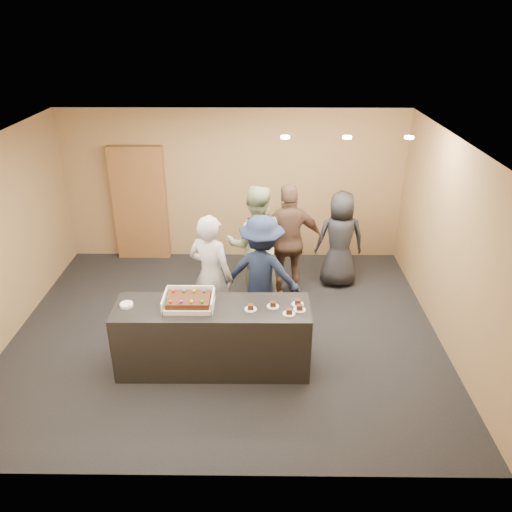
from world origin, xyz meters
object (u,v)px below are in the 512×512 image
Objects in this scene: sheet_cake at (189,300)px; cake_box at (189,303)px; person_sage_man at (256,245)px; person_navy_man at (262,273)px; plate_stack at (127,305)px; person_server_grey at (211,276)px; person_brown_extra at (289,241)px; person_dark_suit at (340,239)px; serving_counter at (213,337)px; storage_cabinet at (140,204)px.

cake_box is at bearing 89.18° from sheet_cake.
person_sage_man reaches higher than person_navy_man.
person_sage_man reaches higher than plate_stack.
person_server_grey is 0.97× the size of person_brown_extra.
person_dark_suit is at bearing 37.33° from plate_stack.
person_navy_man is at bearing 57.18° from serving_counter.
person_server_grey reaches higher than serving_counter.
person_sage_man is (0.51, 1.73, 0.49)m from serving_counter.
person_dark_suit is at bearing -122.47° from person_navy_man.
plate_stack is 1.90m from person_navy_man.
person_sage_man is 1.02× the size of person_brown_extra.
storage_cabinet is at bearing 115.75° from serving_counter.
person_server_grey is 1.11× the size of person_dark_suit.
serving_counter is 0.61m from sheet_cake.
serving_counter is 1.49× the size of person_dark_suit.
serving_counter is 15.10× the size of plate_stack.
plate_stack is (-1.04, 0.00, 0.47)m from serving_counter.
serving_counter is 1.35× the size of person_server_grey.
cake_box is at bearing 1.46° from plate_stack.
cake_box is 0.38× the size of person_dark_suit.
person_sage_man is (1.55, 1.72, 0.02)m from plate_stack.
plate_stack is at bearing 42.49° from person_navy_man.
person_dark_suit is at bearing -15.90° from storage_cabinet.
sheet_cake is at bearing -68.02° from storage_cabinet.
person_sage_man reaches higher than serving_counter.
cake_box is 1.88m from person_sage_man.
cake_box is at bearing 42.95° from person_dark_suit.
plate_stack is (-0.76, 0.00, -0.08)m from sheet_cake.
plate_stack is (0.53, -3.21, -0.12)m from storage_cabinet.
person_server_grey reaches higher than plate_stack.
person_brown_extra reaches higher than person_navy_man.
sheet_cake is at bearing 179.65° from serving_counter.
storage_cabinet is 3.60m from person_dark_suit.
sheet_cake is 0.28× the size of person_brown_extra.
storage_cabinet reaches higher than person_sage_man.
person_brown_extra reaches higher than cake_box.
sheet_cake is at bearing -90.82° from cake_box.
cake_box is 1.29m from person_navy_man.
person_sage_man is 1.46m from person_dark_suit.
person_brown_extra is (1.12, 1.08, 0.03)m from person_server_grey.
cake_box is 3.09m from person_dark_suit.
sheet_cake is (1.30, -3.21, -0.04)m from storage_cabinet.
person_sage_man is at bearing -70.55° from person_navy_man.
sheet_cake is 3.24× the size of plate_stack.
sheet_cake reaches higher than plate_stack.
storage_cabinet is 1.22× the size of person_navy_man.
serving_counter is 2.20m from person_brown_extra.
cake_box is at bearing 175.04° from serving_counter.
serving_counter is 4.66× the size of sheet_cake.
cake_box is 0.32× the size of person_sage_man.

